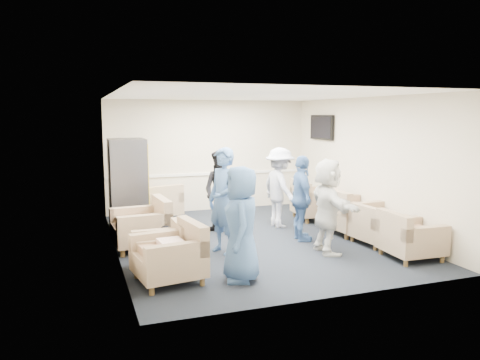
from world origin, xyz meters
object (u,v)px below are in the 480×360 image
object	(u,v)px
armchair_right_near	(408,239)
person_front_right	(328,206)
armchair_right_midnear	(376,227)
person_mid_right	(302,198)
armchair_left_near	(173,257)
person_back_right	(280,188)
armchair_right_midfar	(348,215)
person_front_left	(241,224)
armchair_left_far	(144,227)
person_back_left	(222,193)
armchair_right_far	(314,203)
armchair_left_mid	(163,250)
person_mid_left	(224,201)
vending_machine	(128,183)
armchair_corner	(160,204)

from	to	relation	value
armchair_right_near	person_front_right	bearing A→B (deg)	58.42
armchair_right_midnear	person_mid_right	bearing A→B (deg)	55.12
armchair_left_near	person_back_right	xyz separation A→B (m)	(2.77, 2.49, 0.48)
person_front_right	armchair_left_near	bearing A→B (deg)	106.35
armchair_right_midnear	armchair_right_midfar	distance (m)	0.86
armchair_right_midfar	person_front_left	xyz separation A→B (m)	(-2.91, -1.81, 0.45)
armchair_right_midfar	armchair_left_far	bearing A→B (deg)	81.44
armchair_right_midnear	person_back_left	xyz separation A→B (m)	(-2.42, 1.64, 0.52)
armchair_right_midfar	person_mid_right	distance (m)	1.22
armchair_left_far	armchair_right_midnear	bearing A→B (deg)	70.18
armchair_right_near	armchair_right_far	xyz separation A→B (m)	(-0.06, 3.12, 0.04)
armchair_left_mid	person_back_left	world-z (taller)	person_back_left
person_front_right	person_mid_left	bearing A→B (deg)	76.64
person_mid_left	person_back_right	xyz separation A→B (m)	(1.67, 1.40, -0.07)
armchair_right_midfar	armchair_right_far	bearing A→B (deg)	-2.66
armchair_right_near	vending_machine	size ratio (longest dim) A/B	0.47
armchair_right_far	armchair_right_midnear	bearing A→B (deg)	-172.83
armchair_left_mid	person_front_left	distance (m)	1.39
armchair_right_far	person_back_right	xyz separation A→B (m)	(-1.03, -0.40, 0.46)
person_mid_left	person_front_right	world-z (taller)	person_mid_left
armchair_left_mid	person_back_right	bearing A→B (deg)	124.45
armchair_left_near	armchair_right_midnear	xyz separation A→B (m)	(3.87, 0.68, -0.04)
armchair_left_mid	armchair_right_midnear	distance (m)	3.91
armchair_right_near	person_front_right	xyz separation A→B (m)	(-1.09, 0.74, 0.48)
person_back_left	armchair_left_near	bearing A→B (deg)	-75.96
armchair_left_far	armchair_right_near	size ratio (longest dim) A/B	1.14
armchair_right_far	person_back_right	distance (m)	1.19
armchair_left_near	person_front_left	size ratio (longest dim) A/B	0.62
armchair_left_near	person_back_left	xyz separation A→B (m)	(1.46, 2.32, 0.48)
vending_machine	person_mid_left	bearing A→B (deg)	-61.40
armchair_right_far	vending_machine	xyz separation A→B (m)	(-4.02, 0.64, 0.56)
armchair_left_mid	person_mid_left	xyz separation A→B (m)	(1.14, 0.52, 0.60)
armchair_left_mid	armchair_right_near	distance (m)	3.97
armchair_right_near	armchair_right_midfar	bearing A→B (deg)	3.06
person_back_left	person_mid_left	bearing A→B (deg)	-59.92
person_front_left	person_back_right	xyz separation A→B (m)	(1.84, 2.77, 0.01)
armchair_left_far	armchair_right_midfar	world-z (taller)	armchair_right_midfar
armchair_corner	armchair_right_midfar	bearing A→B (deg)	126.62
armchair_left_mid	person_back_left	xyz separation A→B (m)	(1.49, 1.75, 0.53)
armchair_left_near	person_back_left	world-z (taller)	person_back_left
vending_machine	armchair_right_midnear	bearing A→B (deg)	-34.74
armchair_right_far	vending_machine	distance (m)	4.11
armchair_right_midfar	vending_machine	size ratio (longest dim) A/B	0.55
person_mid_left	vending_machine	bearing A→B (deg)	-176.81
armchair_left_far	armchair_corner	bearing A→B (deg)	159.51
vending_machine	person_back_right	world-z (taller)	vending_machine
armchair_left_far	armchair_right_near	xyz separation A→B (m)	(4.00, -2.05, -0.04)
armchair_right_midfar	person_mid_right	bearing A→B (deg)	94.15
armchair_left_far	armchair_corner	size ratio (longest dim) A/B	0.95
person_mid_left	person_front_right	bearing A→B (deg)	45.11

